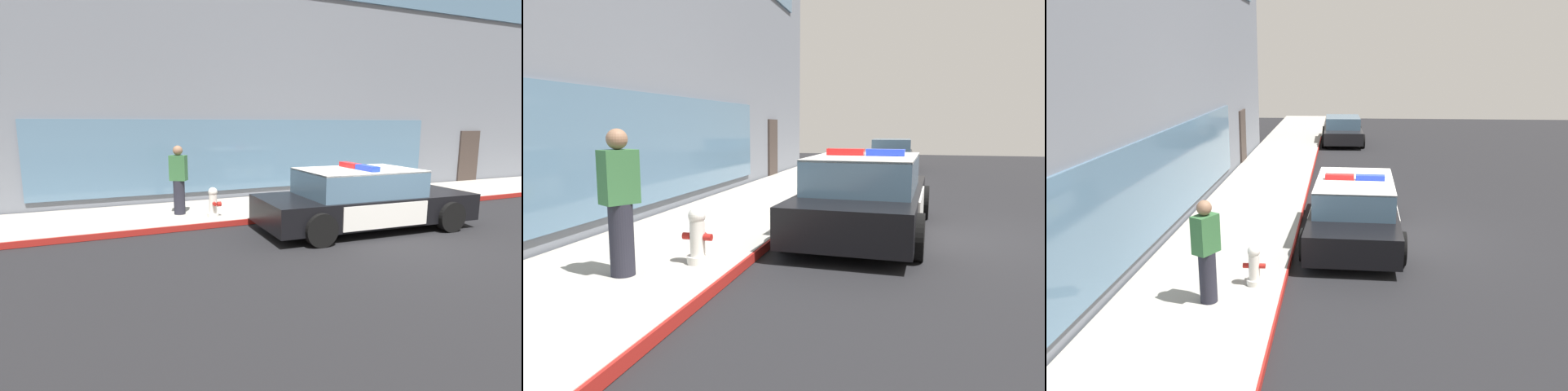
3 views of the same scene
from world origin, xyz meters
The scene contains 7 objects.
ground centered at (0.00, 0.00, 0.00)m, with size 48.00×48.00×0.00m, color black.
sidewalk centered at (0.00, 3.42, 0.07)m, with size 48.00×2.76×0.15m, color #A39E93.
curb_red_paint centered at (0.00, 2.03, 0.08)m, with size 28.80×0.04×0.14m, color maroon.
storefront_building centered at (1.49, 9.34, 4.71)m, with size 21.36×9.07×9.42m.
police_cruiser centered at (-0.18, 0.73, 0.68)m, with size 5.01×2.26×1.49m.
fire_hydrant centered at (-3.19, 2.53, 0.50)m, with size 0.34×0.39×0.73m.
pedestrian_on_sidewalk centered at (-3.87, 3.17, 1.01)m, with size 0.48×0.42×1.71m.
Camera 1 is at (-5.81, -6.73, 2.40)m, focal length 27.80 mm.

